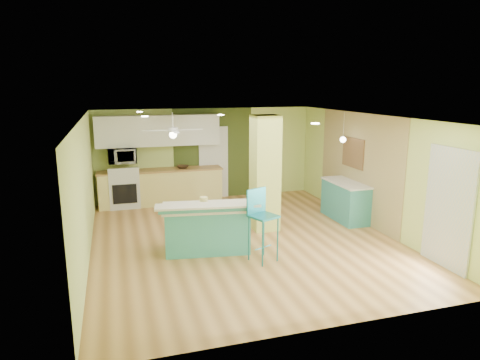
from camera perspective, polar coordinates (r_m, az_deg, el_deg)
The scene contains 23 objects.
floor at distance 8.93m, azimuth 0.39°, elevation -7.89°, with size 6.00×7.00×0.01m, color #9A6735.
ceiling at distance 8.39m, azimuth 0.42°, elevation 8.39°, with size 6.00×7.00×0.01m, color white.
wall_back at distance 11.91m, azimuth -4.55°, elevation 3.50°, with size 6.00×0.01×2.50m, color #CAE078.
wall_front at distance 5.45m, azimuth 11.36°, elevation -7.67°, with size 6.00×0.01×2.50m, color #CAE078.
wall_left at distance 8.23m, azimuth -20.02°, elevation -1.30°, with size 0.01×7.00×2.50m, color #CAE078.
wall_right at distance 9.86m, azimuth 17.34°, elevation 1.08°, with size 0.01×7.00×2.50m, color #CAE078.
wood_panel at distance 10.35m, azimuth 15.43°, elevation 1.71°, with size 0.02×3.40×2.50m, color #978256.
olive_accent at distance 11.94m, azimuth -3.59°, elevation 3.53°, with size 2.20×0.02×2.50m, color #3F4E1F.
interior_door at distance 11.95m, azimuth -3.54°, elevation 2.33°, with size 0.82×0.05×2.00m, color white.
french_door at distance 8.14m, azimuth 26.04°, elevation -3.44°, with size 0.04×1.08×2.10m, color silver.
column at distance 9.24m, azimuth 3.35°, elevation 0.89°, with size 0.55×0.55×2.50m, color #C7D160.
kitchen_run at distance 11.57m, azimuth -10.47°, elevation -0.88°, with size 3.25×0.63×0.94m.
stove at distance 11.50m, azimuth -15.16°, elevation -1.24°, with size 0.76×0.66×1.08m.
upper_cabinets at distance 11.44m, azimuth -10.83°, elevation 6.48°, with size 3.20×0.34×0.80m, color white.
microwave at distance 11.34m, azimuth -15.42°, elevation 3.14°, with size 0.70×0.48×0.39m, color white.
ceiling_fan at distance 10.15m, azimuth -8.94°, elevation 6.54°, with size 1.41×1.41×0.61m.
pendant_lamp at distance 10.21m, azimuth 13.57°, elevation 5.28°, with size 0.14×0.14×0.69m.
wall_decor at distance 10.45m, azimuth 14.84°, elevation 3.52°, with size 0.03×0.90×0.70m, color brown.
peninsula at distance 8.22m, azimuth -4.42°, elevation -6.26°, with size 1.93×1.24×1.01m.
bar_stool at distance 7.66m, azimuth 2.72°, elevation -4.43°, with size 0.57×0.57×1.31m.
side_counter at distance 10.37m, azimuth 13.84°, elevation -2.69°, with size 0.60×1.41×0.91m.
fruit_bowl at distance 11.50m, azimuth -7.63°, elevation 1.74°, with size 0.32×0.32×0.08m, color #362416.
canister at distance 8.06m, azimuth -4.87°, elevation -2.92°, with size 0.15×0.15×0.19m, color yellow.
Camera 1 is at (-2.45, -8.00, 3.11)m, focal length 32.00 mm.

